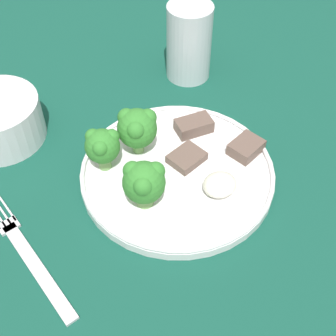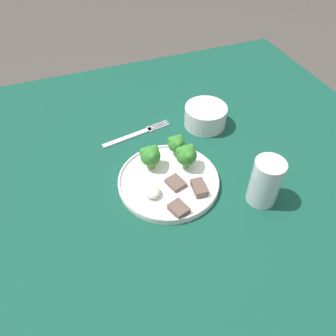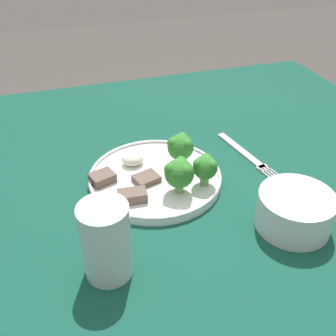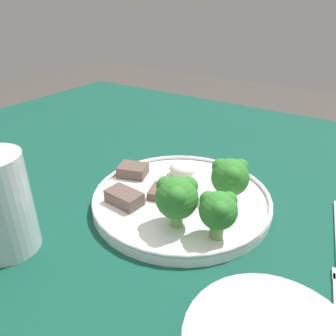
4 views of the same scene
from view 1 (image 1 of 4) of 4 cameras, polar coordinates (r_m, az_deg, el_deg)
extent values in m
cube|color=#114738|center=(0.68, -1.94, 3.09)|extent=(1.24, 1.17, 0.03)
cylinder|color=brown|center=(1.49, 8.99, 12.58)|extent=(0.06, 0.06, 0.72)
cylinder|color=white|center=(0.61, 1.14, -0.78)|extent=(0.25, 0.25, 0.01)
torus|color=white|center=(0.60, 1.15, -0.21)|extent=(0.25, 0.25, 0.01)
cube|color=silver|center=(0.55, -15.54, -11.91)|extent=(0.04, 0.15, 0.00)
cube|color=silver|center=(0.59, -18.88, -6.69)|extent=(0.03, 0.02, 0.00)
cube|color=silver|center=(0.61, -19.19, -4.42)|extent=(0.01, 0.06, 0.00)
cube|color=silver|center=(0.61, -19.74, -4.71)|extent=(0.01, 0.06, 0.00)
cylinder|color=silver|center=(0.74, 2.57, 15.07)|extent=(0.07, 0.07, 0.12)
cylinder|color=silver|center=(0.75, 2.51, 13.56)|extent=(0.06, 0.06, 0.07)
cylinder|color=#709E56|center=(0.56, -2.84, -3.59)|extent=(0.02, 0.02, 0.02)
sphere|color=#337F2D|center=(0.54, -2.95, -1.77)|extent=(0.05, 0.05, 0.05)
sphere|color=#337F2D|center=(0.54, -1.53, -0.40)|extent=(0.02, 0.02, 0.02)
sphere|color=#337F2D|center=(0.54, -4.35, -0.33)|extent=(0.02, 0.02, 0.02)
sphere|color=#337F2D|center=(0.52, -3.09, -2.24)|extent=(0.02, 0.02, 0.02)
cylinder|color=#709E56|center=(0.62, -3.66, 2.89)|extent=(0.02, 0.02, 0.02)
sphere|color=#337F2D|center=(0.60, -3.79, 4.84)|extent=(0.05, 0.05, 0.05)
sphere|color=#337F2D|center=(0.60, -2.49, 6.15)|extent=(0.02, 0.02, 0.02)
sphere|color=#337F2D|center=(0.60, -5.08, 6.18)|extent=(0.02, 0.02, 0.02)
sphere|color=#337F2D|center=(0.58, -3.95, 4.63)|extent=(0.02, 0.02, 0.02)
cylinder|color=#709E56|center=(0.60, -7.75, 0.89)|extent=(0.02, 0.02, 0.02)
sphere|color=#337F2D|center=(0.59, -8.00, 2.65)|extent=(0.04, 0.04, 0.04)
sphere|color=#337F2D|center=(0.58, -6.90, 3.78)|extent=(0.02, 0.02, 0.02)
sphere|color=#337F2D|center=(0.59, -9.14, 3.81)|extent=(0.02, 0.02, 0.02)
sphere|color=#337F2D|center=(0.57, -8.26, 2.40)|extent=(0.02, 0.02, 0.02)
cube|color=brown|center=(0.61, 2.29, 1.27)|extent=(0.05, 0.05, 0.01)
cube|color=brown|center=(0.63, 9.49, 2.48)|extent=(0.05, 0.05, 0.02)
cube|color=brown|center=(0.65, 3.17, 5.18)|extent=(0.05, 0.03, 0.02)
ellipsoid|color=silver|center=(0.57, 6.33, -2.02)|extent=(0.04, 0.04, 0.02)
camera|label=2|loc=(0.73, 69.70, 37.50)|focal=35.00mm
camera|label=3|loc=(0.99, -10.16, 46.68)|focal=42.00mm
camera|label=4|loc=(0.71, -30.10, 26.35)|focal=35.00mm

